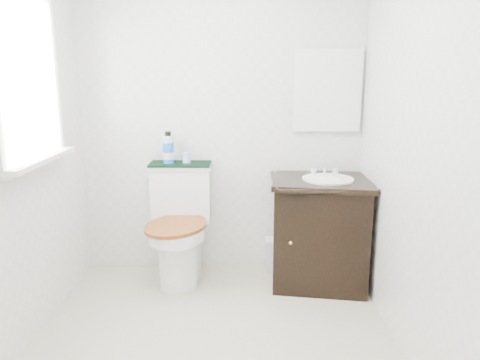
{
  "coord_description": "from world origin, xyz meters",
  "views": [
    {
      "loc": [
        0.19,
        -2.47,
        1.59
      ],
      "look_at": [
        0.15,
        0.75,
        0.84
      ],
      "focal_mm": 35.0,
      "sensor_mm": 36.0,
      "label": 1
    }
  ],
  "objects_px": {
    "toilet": "(180,232)",
    "mouthwash_bottle": "(168,149)",
    "vanity": "(321,229)",
    "cup": "(187,158)",
    "trash_bin": "(277,255)"
  },
  "relations": [
    {
      "from": "vanity",
      "to": "cup",
      "type": "relative_size",
      "value": 11.59
    },
    {
      "from": "trash_bin",
      "to": "mouthwash_bottle",
      "type": "bearing_deg",
      "value": -178.63
    },
    {
      "from": "vanity",
      "to": "trash_bin",
      "type": "distance_m",
      "value": 0.47
    },
    {
      "from": "vanity",
      "to": "cup",
      "type": "bearing_deg",
      "value": 169.57
    },
    {
      "from": "vanity",
      "to": "toilet",
      "type": "bearing_deg",
      "value": 176.83
    },
    {
      "from": "vanity",
      "to": "trash_bin",
      "type": "relative_size",
      "value": 3.35
    },
    {
      "from": "cup",
      "to": "mouthwash_bottle",
      "type": "bearing_deg",
      "value": -174.21
    },
    {
      "from": "mouthwash_bottle",
      "to": "cup",
      "type": "distance_m",
      "value": 0.15
    },
    {
      "from": "trash_bin",
      "to": "cup",
      "type": "distance_m",
      "value": 1.07
    },
    {
      "from": "toilet",
      "to": "mouthwash_bottle",
      "type": "xyz_separation_m",
      "value": [
        -0.09,
        0.12,
        0.63
      ]
    },
    {
      "from": "vanity",
      "to": "trash_bin",
      "type": "height_order",
      "value": "vanity"
    },
    {
      "from": "toilet",
      "to": "trash_bin",
      "type": "xyz_separation_m",
      "value": [
        0.77,
        0.14,
        -0.24
      ]
    },
    {
      "from": "toilet",
      "to": "cup",
      "type": "height_order",
      "value": "cup"
    },
    {
      "from": "vanity",
      "to": "cup",
      "type": "distance_m",
      "value": 1.17
    },
    {
      "from": "toilet",
      "to": "trash_bin",
      "type": "bearing_deg",
      "value": 10.13
    }
  ]
}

